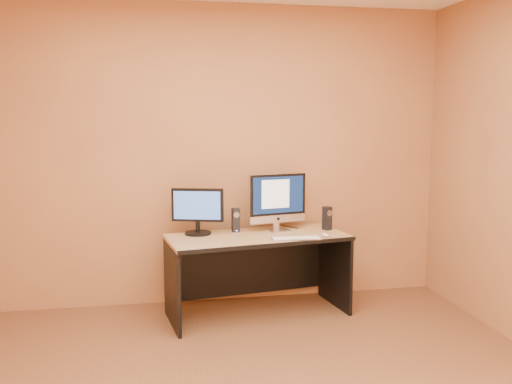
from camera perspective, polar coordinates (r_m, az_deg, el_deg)
The scene contains 10 objects.
walls at distance 2.79m, azimuth 0.99°, elevation 1.06°, with size 4.00×4.00×2.60m, color #9B6E3E, non-canonical shape.
desk at distance 4.53m, azimuth 0.18°, elevation -8.75°, with size 1.45×0.64×0.67m, color tan, non-canonical shape.
imac at distance 4.59m, azimuth 2.40°, elevation -1.04°, with size 0.52×0.19×0.50m, color silver, non-canonical shape.
second_monitor at distance 4.48m, azimuth -6.17°, elevation -2.05°, with size 0.44×0.22×0.38m, color black, non-canonical shape.
speaker_left at distance 4.57m, azimuth -2.14°, elevation -2.97°, with size 0.06×0.07×0.20m, color black, non-canonical shape.
speaker_right at distance 4.69m, azimuth 7.50°, elevation -2.76°, with size 0.06×0.07×0.20m, color black, non-canonical shape.
keyboard at distance 4.32m, azimuth 4.25°, elevation -4.89°, with size 0.39×0.11×0.02m, color #B6B6BA.
mouse at distance 4.43m, azimuth 7.29°, elevation -4.49°, with size 0.05×0.09×0.03m, color silver.
cable_a at distance 4.78m, azimuth 3.53°, elevation -3.68°, with size 0.01×0.01×0.20m, color black.
cable_b at distance 4.75m, azimuth 1.91°, elevation -3.75°, with size 0.01×0.01×0.16m, color black.
Camera 1 is at (-0.55, -2.71, 1.63)m, focal length 38.00 mm.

